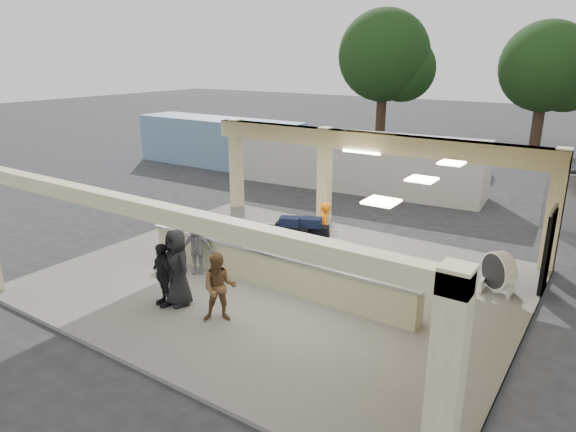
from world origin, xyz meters
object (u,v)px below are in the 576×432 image
Objects in this scene: drum_fan at (499,271)px; passenger_c at (196,247)px; baggage_handler at (323,230)px; passenger_b at (163,274)px; baggage_counter at (272,268)px; container_blue at (219,142)px; passenger_d at (177,267)px; container_white at (354,161)px; passenger_a at (219,288)px; luggage_cart at (296,240)px.

passenger_c reaches higher than drum_fan.
baggage_handler is 1.09× the size of passenger_b.
drum_fan is 0.65× the size of baggage_handler.
baggage_counter is 16.18m from container_blue.
passenger_d is at bearing -92.57° from passenger_c.
baggage_counter is 0.71× the size of container_white.
passenger_b is 16.92m from container_blue.
container_blue is at bearing 136.11° from baggage_counter.
passenger_a is 0.14× the size of container_white.
passenger_a is (-4.91, -5.01, 0.22)m from drum_fan.
drum_fan reaches higher than baggage_counter.
container_white is (-8.17, 8.00, 0.56)m from drum_fan.
passenger_d reaches higher than passenger_a.
baggage_handler is 1.06× the size of passenger_a.
passenger_b is 0.83× the size of passenger_d.
passenger_a is (0.00, -4.64, -0.05)m from baggage_handler.
container_white is (-2.91, 9.32, 0.39)m from luggage_cart.
passenger_b is at bearing -100.54° from drum_fan.
passenger_d is at bearing 57.79° from passenger_b.
container_blue reaches higher than luggage_cart.
passenger_c reaches higher than baggage_counter.
container_white is at bearing 113.85° from passenger_b.
passenger_b is at bearing -126.54° from luggage_cart.
baggage_handler is at bearing 51.75° from luggage_cart.
passenger_a is at bearing 22.76° from passenger_b.
passenger_a is (0.10, -2.19, 0.33)m from baggage_counter.
passenger_b reaches higher than drum_fan.
baggage_handler is (-4.91, -0.37, 0.26)m from drum_fan.
container_white is (-3.26, 8.37, 0.30)m from baggage_handler.
passenger_b is (-1.54, -2.36, 0.30)m from baggage_counter.
luggage_cart is 1.63× the size of baggage_handler.
baggage_counter is at bearing -98.46° from luggage_cart.
passenger_d reaches higher than passenger_c.
passenger_a is 1.02× the size of passenger_c.
passenger_a is 2.78m from passenger_c.
passenger_d reaches higher than drum_fan.
baggage_counter is 2.48m from baggage_handler.
passenger_d is at bearing -123.77° from luggage_cart.
drum_fan is at bearing 9.28° from passenger_a.
baggage_handler is 4.64m from passenger_a.
baggage_handler reaches higher than baggage_counter.
container_blue reaches higher than passenger_a.
passenger_d is 16.90m from container_blue.
passenger_d is 0.19× the size of container_blue.
passenger_d reaches higher than baggage_counter.
passenger_c is at bearing 125.69° from passenger_b.
container_blue is (-11.75, 13.40, 0.38)m from passenger_a.
baggage_handler is 0.15× the size of container_white.
drum_fan is 0.70× the size of passenger_b.
container_blue reaches higher than baggage_handler.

